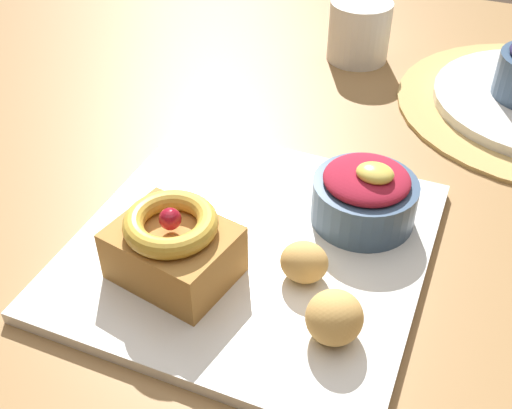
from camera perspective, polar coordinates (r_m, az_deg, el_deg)
dining_table at (r=0.71m, az=3.54°, el=-2.17°), size 1.53×1.16×0.73m
front_plate at (r=0.57m, az=-0.76°, el=-3.82°), size 0.31×0.31×0.01m
cake_slice at (r=0.52m, az=-7.53°, el=-3.76°), size 0.11×0.09×0.07m
berry_ramekin at (r=0.58m, az=9.85°, el=0.84°), size 0.10×0.10×0.07m
fritter_front at (r=0.48m, az=7.13°, el=-10.13°), size 0.04×0.05×0.04m
fritter_middle at (r=0.52m, az=4.40°, el=-5.23°), size 0.04×0.04×0.03m
coffee_mug at (r=0.89m, az=9.36°, el=15.30°), size 0.08×0.08×0.08m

